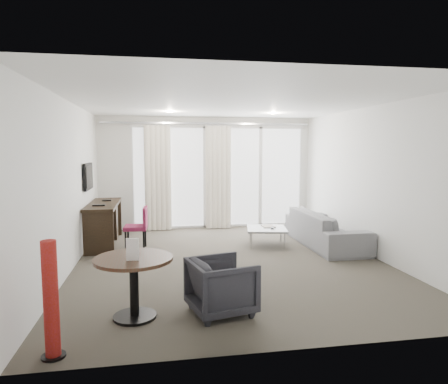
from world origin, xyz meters
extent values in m
cube|color=#464137|center=(0.00, 0.00, 0.00)|extent=(5.00, 6.00, 0.00)
cube|color=white|center=(0.00, 0.00, 2.60)|extent=(5.00, 6.00, 0.00)
cube|color=silver|center=(-2.50, 0.00, 1.30)|extent=(0.00, 6.00, 2.60)
cube|color=silver|center=(2.50, 0.00, 1.30)|extent=(0.00, 6.00, 2.60)
cube|color=silver|center=(0.00, -3.00, 1.30)|extent=(5.00, 0.00, 2.60)
cylinder|color=#FFE0B2|center=(-0.90, 1.60, 2.59)|extent=(0.12, 0.12, 0.02)
cylinder|color=#FFE0B2|center=(1.20, 1.60, 2.59)|extent=(0.12, 0.12, 0.02)
cylinder|color=maroon|center=(-2.14, -2.75, 0.53)|extent=(0.26, 0.26, 1.07)
imported|color=#25242A|center=(-0.48, -2.05, 0.31)|extent=(0.83, 0.82, 0.63)
imported|color=slate|center=(2.04, 0.82, 0.33)|extent=(0.88, 2.25, 0.66)
cube|color=#4D4D50|center=(0.30, 4.50, -0.06)|extent=(5.60, 3.00, 0.12)
camera|label=1|loc=(-1.20, -6.37, 1.86)|focal=32.00mm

